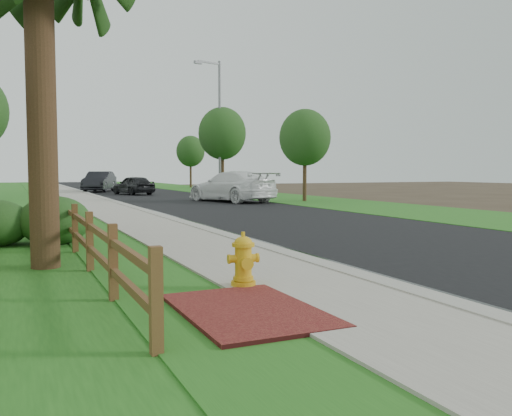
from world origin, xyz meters
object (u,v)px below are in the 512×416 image
ranch_fence (69,221)px  streetlight (218,119)px  white_suv (232,187)px  dark_car_mid (133,185)px  fire_hydrant (243,261)px

ranch_fence → streetlight: 29.17m
white_suv → dark_car_mid: white_suv is taller
fire_hydrant → white_suv: size_ratio=0.13×
fire_hydrant → streetlight: size_ratio=0.08×
ranch_fence → fire_hydrant: (1.90, -6.10, -0.15)m
streetlight → ranch_fence: bearing=-117.4°
fire_hydrant → ranch_fence: bearing=107.3°
ranch_fence → white_suv: bearing=56.2°
fire_hydrant → white_suv: bearing=68.6°
ranch_fence → white_suv: 18.55m
streetlight → dark_car_mid: bearing=167.1°
dark_car_mid → ranch_fence: bearing=58.9°
white_suv → dark_car_mid: (-3.25, 11.49, -0.17)m
white_suv → dark_car_mid: 11.94m
ranch_fence → dark_car_mid: dark_car_mid is taller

